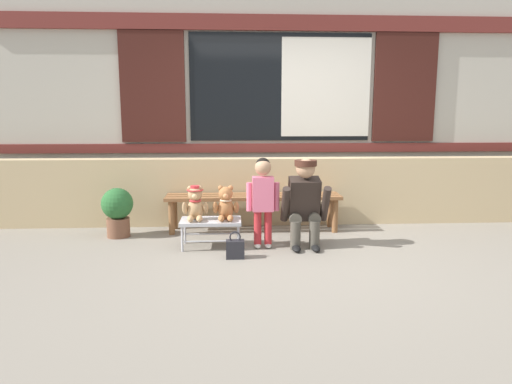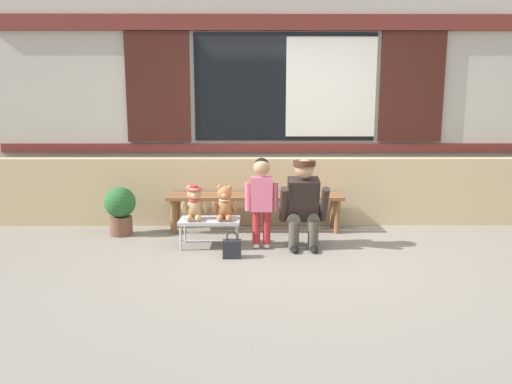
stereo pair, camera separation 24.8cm
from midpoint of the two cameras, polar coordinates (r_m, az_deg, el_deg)
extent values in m
plane|color=gray|center=(4.69, 6.43, -7.93)|extent=(60.00, 60.00, 0.00)
cube|color=tan|center=(5.97, 4.92, 0.11)|extent=(8.13, 0.25, 0.85)
cube|color=#B7B2A3|center=(6.42, 4.67, 13.29)|extent=(8.30, 0.20, 3.65)
cube|color=maroon|center=(6.31, 4.66, 5.43)|extent=(7.64, 0.04, 0.12)
cube|color=black|center=(6.30, 4.75, 12.70)|extent=(2.40, 0.03, 1.40)
cube|color=silver|center=(6.37, 10.34, 12.55)|extent=(1.19, 0.02, 1.29)
cube|color=#3D1914|center=(6.37, -10.84, 12.53)|extent=(0.84, 0.05, 1.43)
cube|color=#3D1914|center=(6.65, 19.66, 12.02)|extent=(0.84, 0.05, 1.43)
cube|color=maroon|center=(6.39, 4.88, 20.07)|extent=(7.64, 0.06, 0.20)
cube|color=brown|center=(5.45, 1.22, -0.83)|extent=(2.10, 0.11, 0.04)
cube|color=brown|center=(5.59, 1.18, -0.57)|extent=(2.10, 0.11, 0.04)
cube|color=brown|center=(5.73, 1.14, -0.32)|extent=(2.10, 0.11, 0.04)
cylinder|color=brown|center=(5.55, -8.86, -3.06)|extent=(0.07, 0.07, 0.40)
cylinder|color=brown|center=(5.82, -8.46, -2.46)|extent=(0.07, 0.07, 0.40)
cylinder|color=brown|center=(5.60, 11.19, -3.02)|extent=(0.07, 0.07, 0.40)
cylinder|color=brown|center=(5.87, 10.65, -2.42)|extent=(0.07, 0.07, 0.40)
cube|color=#BCBCC1|center=(4.95, -4.28, -3.56)|extent=(0.64, 0.36, 0.04)
cylinder|color=#BCBCC1|center=(4.87, -7.80, -5.66)|extent=(0.02, 0.02, 0.26)
cylinder|color=#BCBCC1|center=(5.16, -7.37, -4.78)|extent=(0.02, 0.02, 0.26)
cylinder|color=#BCBCC1|center=(4.83, -0.93, -5.70)|extent=(0.02, 0.02, 0.26)
cylinder|color=#BCBCC1|center=(5.12, -0.89, -4.81)|extent=(0.02, 0.02, 0.26)
cylinder|color=#BCBCC1|center=(4.85, -4.37, -6.00)|extent=(0.58, 0.02, 0.02)
cylinder|color=#BCBCC1|center=(5.14, -4.14, -5.10)|extent=(0.58, 0.02, 0.02)
ellipsoid|color=tan|center=(4.96, -6.13, -2.05)|extent=(0.17, 0.14, 0.22)
sphere|color=tan|center=(4.92, -6.17, -0.18)|extent=(0.15, 0.15, 0.15)
sphere|color=#F4C188|center=(4.87, -6.23, -0.43)|extent=(0.06, 0.06, 0.06)
sphere|color=tan|center=(4.92, -6.78, 0.51)|extent=(0.06, 0.06, 0.06)
ellipsoid|color=tan|center=(4.94, -7.44, -1.89)|extent=(0.06, 0.11, 0.16)
ellipsoid|color=tan|center=(4.87, -6.79, -3.19)|extent=(0.06, 0.15, 0.06)
sphere|color=tan|center=(4.91, -5.56, 0.51)|extent=(0.06, 0.06, 0.06)
ellipsoid|color=tan|center=(4.91, -4.89, -1.90)|extent=(0.06, 0.11, 0.16)
ellipsoid|color=tan|center=(4.86, -5.70, -3.20)|extent=(0.06, 0.15, 0.06)
torus|color=red|center=(4.93, -6.15, -0.98)|extent=(0.13, 0.13, 0.02)
cylinder|color=red|center=(4.91, -6.17, 0.30)|extent=(0.17, 0.17, 0.01)
cylinder|color=red|center=(4.91, -6.18, 0.56)|extent=(0.10, 0.10, 0.04)
ellipsoid|color=#A86B3D|center=(4.93, -2.42, -2.06)|extent=(0.17, 0.14, 0.22)
sphere|color=#A86B3D|center=(4.89, -2.44, -0.18)|extent=(0.15, 0.15, 0.15)
sphere|color=#E1955B|center=(4.84, -2.46, -0.43)|extent=(0.06, 0.06, 0.06)
sphere|color=#A86B3D|center=(4.90, -3.06, 0.52)|extent=(0.06, 0.06, 0.06)
ellipsoid|color=#A86B3D|center=(4.91, -3.72, -1.90)|extent=(0.06, 0.11, 0.16)
ellipsoid|color=#A86B3D|center=(4.84, -3.02, -3.20)|extent=(0.06, 0.15, 0.06)
sphere|color=#A86B3D|center=(4.89, -1.83, 0.52)|extent=(0.06, 0.06, 0.06)
ellipsoid|color=#A86B3D|center=(4.90, -1.15, -1.90)|extent=(0.06, 0.11, 0.16)
ellipsoid|color=#A86B3D|center=(4.84, -1.91, -3.21)|extent=(0.06, 0.15, 0.06)
torus|color=beige|center=(4.91, -2.43, -0.99)|extent=(0.13, 0.13, 0.02)
cylinder|color=#B7282D|center=(4.91, 1.49, -4.39)|extent=(0.08, 0.08, 0.36)
ellipsoid|color=silver|center=(4.94, 1.48, -6.64)|extent=(0.07, 0.12, 0.05)
cylinder|color=#B7282D|center=(4.91, 2.77, -4.39)|extent=(0.08, 0.08, 0.36)
ellipsoid|color=silver|center=(4.94, 2.77, -6.64)|extent=(0.07, 0.12, 0.05)
cube|color=#E56B89|center=(4.84, 2.16, -0.25)|extent=(0.22, 0.15, 0.36)
cylinder|color=#E56B89|center=(4.84, 0.44, -0.60)|extent=(0.06, 0.06, 0.30)
cylinder|color=#E56B89|center=(4.85, 3.87, -0.60)|extent=(0.06, 0.06, 0.30)
sphere|color=tan|center=(4.80, 2.18, 3.05)|extent=(0.17, 0.17, 0.17)
sphere|color=black|center=(4.81, 2.17, 3.30)|extent=(0.16, 0.16, 0.16)
cylinder|color=#4C473D|center=(4.88, 6.15, -5.38)|extent=(0.11, 0.11, 0.30)
cylinder|color=#4C473D|center=(4.97, 6.01, -3.07)|extent=(0.13, 0.32, 0.13)
ellipsoid|color=black|center=(4.83, 6.23, -7.00)|extent=(0.09, 0.20, 0.06)
cylinder|color=#4C473D|center=(4.91, 8.48, -5.35)|extent=(0.11, 0.11, 0.30)
cylinder|color=#4C473D|center=(5.00, 8.29, -3.06)|extent=(0.13, 0.32, 0.13)
ellipsoid|color=black|center=(4.86, 8.59, -6.96)|extent=(0.09, 0.20, 0.06)
cube|color=#2D231E|center=(4.92, 7.24, -0.87)|extent=(0.32, 0.30, 0.47)
cylinder|color=#2D231E|center=(4.80, 4.90, -1.56)|extent=(0.08, 0.28, 0.40)
cylinder|color=#2D231E|center=(4.86, 9.84, -1.54)|extent=(0.08, 0.28, 0.40)
sphere|color=tan|center=(4.80, 7.44, 2.86)|extent=(0.20, 0.20, 0.20)
cylinder|color=#422319|center=(4.79, 7.45, 3.51)|extent=(0.23, 0.23, 0.06)
cube|color=brown|center=(5.06, 9.21, -2.23)|extent=(0.10, 0.22, 0.16)
cube|color=#232328|center=(4.60, -1.42, -7.02)|extent=(0.18, 0.11, 0.18)
torus|color=#232328|center=(4.57, -1.43, -5.52)|extent=(0.11, 0.01, 0.11)
cylinder|color=brown|center=(5.64, -15.05, -4.03)|extent=(0.26, 0.26, 0.22)
sphere|color=#28602D|center=(5.58, -15.17, -1.24)|extent=(0.36, 0.36, 0.36)
camera|label=1|loc=(0.12, -88.61, 0.24)|focal=32.53mm
camera|label=2|loc=(0.12, 91.39, -0.24)|focal=32.53mm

